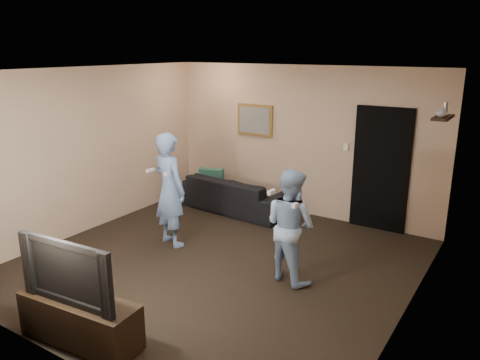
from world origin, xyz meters
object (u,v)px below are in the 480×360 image
Objects in this scene: television at (75,269)px; wii_player_left at (170,190)px; tv_console at (80,320)px; wii_player_right at (290,225)px; sofa at (234,194)px.

wii_player_left is at bearing 104.84° from television.
tv_console is 0.76× the size of wii_player_left.
wii_player_right is (2.00, -0.03, -0.13)m from wii_player_left.
wii_player_right is (2.05, -1.83, 0.42)m from sofa.
wii_player_right is (1.14, 2.35, 0.48)m from tv_console.
television is at bearing 105.60° from sofa.
wii_player_left is 1.17× the size of wii_player_right.
wii_player_left is at bearing 94.90° from sofa.
wii_player_right reaches higher than sofa.
wii_player_left is (-0.86, 2.38, 0.04)m from television.
television is (0.00, 0.00, 0.56)m from tv_console.
sofa is 1.84× the size of television.
television reaches higher than sofa.
tv_console is 1.14× the size of television.
tv_console is at bearing -115.93° from wii_player_right.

